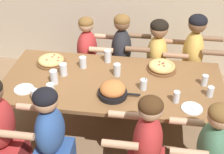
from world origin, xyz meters
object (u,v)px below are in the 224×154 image
at_px(pizza_board_second, 162,67).
at_px(cocktail_glass_blue, 143,85).
at_px(drinking_glass_h, 51,89).
at_px(diner_near_midleft, 52,145).
at_px(drinking_glass_b, 176,97).
at_px(diner_far_right, 191,65).
at_px(drinking_glass_a, 108,57).
at_px(drinking_glass_e, 117,70).
at_px(diner_near_left, 3,138).
at_px(drinking_glass_g, 83,63).
at_px(diner_far_midleft, 88,62).
at_px(diner_far_midright, 156,66).
at_px(drinking_glass_d, 35,96).
at_px(skillet_bowl, 113,90).
at_px(diner_far_center, 121,63).
at_px(drinking_glass_j, 205,81).
at_px(empty_plate_b, 24,89).
at_px(drinking_glass_c, 210,92).
at_px(drinking_glass_i, 54,78).
at_px(pizza_board_main, 51,61).
at_px(empty_plate_a, 192,108).
at_px(drinking_glass_f, 63,70).

distance_m(pizza_board_second, cocktail_glass_blue, 0.42).
relative_size(drinking_glass_h, diner_near_midleft, 0.09).
distance_m(drinking_glass_b, diner_far_right, 1.03).
bearing_deg(drinking_glass_a, cocktail_glass_blue, -47.59).
xyz_separation_m(drinking_glass_e, diner_near_left, (-0.91, -0.84, -0.27)).
relative_size(drinking_glass_g, diner_far_midleft, 0.11).
relative_size(drinking_glass_g, diner_far_midright, 0.11).
bearing_deg(drinking_glass_a, diner_far_midright, 33.35).
distance_m(drinking_glass_d, diner_near_left, 0.46).
distance_m(skillet_bowl, diner_near_midleft, 0.73).
bearing_deg(diner_far_center, drinking_glass_j, 53.67).
height_order(drinking_glass_h, diner_far_right, diner_far_right).
height_order(empty_plate_b, drinking_glass_c, drinking_glass_c).
xyz_separation_m(drinking_glass_d, drinking_glass_j, (1.56, 0.49, -0.01)).
relative_size(diner_far_center, diner_far_right, 0.96).
xyz_separation_m(empty_plate_b, drinking_glass_b, (1.45, 0.02, 0.04)).
distance_m(empty_plate_b, drinking_glass_g, 0.68).
height_order(drinking_glass_e, diner_far_right, diner_far_right).
distance_m(drinking_glass_i, diner_far_midright, 1.34).
bearing_deg(drinking_glass_b, empty_plate_b, -179.25).
height_order(empty_plate_b, diner_far_midright, diner_far_midright).
relative_size(skillet_bowl, diner_far_midleft, 0.36).
relative_size(skillet_bowl, drinking_glass_e, 3.04).
height_order(skillet_bowl, diner_far_center, diner_far_center).
xyz_separation_m(pizza_board_main, pizza_board_second, (1.20, 0.03, 0.01)).
height_order(drinking_glass_b, diner_far_midleft, diner_far_midleft).
bearing_deg(empty_plate_b, diner_near_midleft, -49.22).
distance_m(drinking_glass_j, diner_far_midleft, 1.51).
relative_size(empty_plate_b, diner_far_midleft, 0.17).
xyz_separation_m(pizza_board_main, drinking_glass_a, (0.61, 0.11, 0.04)).
bearing_deg(drinking_glass_d, empty_plate_b, 137.97).
distance_m(skillet_bowl, diner_far_midright, 1.08).
relative_size(pizza_board_second, skillet_bowl, 0.78).
bearing_deg(diner_far_right, diner_near_midleft, -41.39).
relative_size(drinking_glass_g, drinking_glass_i, 0.85).
bearing_deg(pizza_board_second, drinking_glass_a, 172.18).
bearing_deg(diner_far_right, diner_far_midright, -90.00).
distance_m(pizza_board_main, drinking_glass_c, 1.70).
height_order(empty_plate_a, drinking_glass_f, drinking_glass_f).
xyz_separation_m(drinking_glass_j, diner_far_center, (-0.90, 0.66, -0.27)).
bearing_deg(pizza_board_main, skillet_bowl, -33.30).
distance_m(diner_far_center, diner_far_midleft, 0.42).
bearing_deg(skillet_bowl, drinking_glass_i, 168.27).
xyz_separation_m(diner_near_midleft, diner_far_midleft, (0.02, 1.45, -0.02)).
xyz_separation_m(drinking_glass_c, drinking_glass_d, (-1.59, -0.31, 0.01)).
height_order(skillet_bowl, drinking_glass_c, skillet_bowl).
distance_m(diner_near_midleft, diner_far_center, 1.52).
height_order(drinking_glass_g, drinking_glass_i, drinking_glass_i).
bearing_deg(empty_plate_b, drinking_glass_e, 23.96).
height_order(drinking_glass_e, drinking_glass_g, drinking_glass_e).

